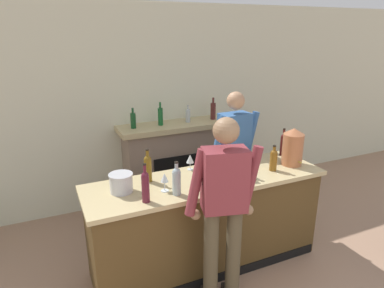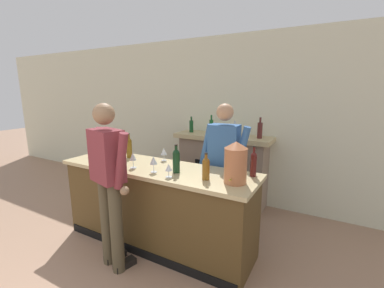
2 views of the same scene
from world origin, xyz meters
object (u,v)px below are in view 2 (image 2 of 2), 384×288
object	(u,v)px
potted_plant_corner	(94,169)
wine_glass_by_dispenser	(154,161)
person_bartender	(223,166)
wine_bottle_burgundy_dark	(254,163)
person_customer	(109,181)
copper_dispenser	(236,162)
wine_bottle_chardonnay_pale	(206,168)
wine_glass_front_left	(169,168)
ice_bucket_steel	(107,151)
wine_bottle_port_short	(98,151)
wine_bottle_riesling_slim	(117,155)
wine_glass_near_bucket	(118,153)
wine_bottle_cabernet_heavy	(176,160)
wine_glass_front_right	(133,157)
wine_bottle_merlot_tall	(129,147)
wine_glass_mid_counter	(164,152)
fireplace_stone	(222,169)

from	to	relation	value
potted_plant_corner	wine_glass_by_dispenser	size ratio (longest dim) A/B	3.60
person_bartender	wine_bottle_burgundy_dark	world-z (taller)	person_bartender
person_customer	copper_dispenser	distance (m)	1.29
person_customer	wine_bottle_chardonnay_pale	size ratio (longest dim) A/B	6.36
wine_glass_front_left	wine_glass_by_dispenser	distance (m)	0.25
ice_bucket_steel	wine_bottle_port_short	xyz separation A→B (m)	(0.15, -0.28, 0.07)
copper_dispenser	wine_bottle_riesling_slim	xyz separation A→B (m)	(-1.41, -0.15, -0.07)
wine_glass_near_bucket	wine_bottle_riesling_slim	bearing A→B (deg)	-54.38
wine_bottle_cabernet_heavy	wine_glass_front_right	bearing A→B (deg)	-169.46
copper_dispenser	wine_bottle_port_short	xyz separation A→B (m)	(-1.71, -0.17, -0.05)
wine_bottle_riesling_slim	wine_bottle_merlot_tall	distance (m)	0.40
wine_bottle_burgundy_dark	wine_glass_front_left	distance (m)	0.88
wine_bottle_chardonnay_pale	wine_glass_mid_counter	xyz separation A→B (m)	(-0.78, 0.38, -0.01)
potted_plant_corner	person_customer	xyz separation A→B (m)	(2.38, -1.76, 0.72)
wine_bottle_cabernet_heavy	wine_glass_near_bucket	xyz separation A→B (m)	(-0.82, -0.04, -0.02)
person_bartender	wine_bottle_merlot_tall	world-z (taller)	person_bartender
wine_glass_front_left	wine_glass_near_bucket	world-z (taller)	wine_glass_near_bucket
person_customer	ice_bucket_steel	distance (m)	0.95
person_bartender	ice_bucket_steel	xyz separation A→B (m)	(-1.49, -0.50, 0.13)
wine_bottle_cabernet_heavy	wine_bottle_burgundy_dark	bearing A→B (deg)	20.61
fireplace_stone	wine_bottle_merlot_tall	bearing A→B (deg)	-121.19
person_customer	wine_glass_front_right	world-z (taller)	person_customer
wine_glass_front_right	wine_bottle_port_short	bearing A→B (deg)	-172.53
wine_bottle_cabernet_heavy	wine_glass_near_bucket	world-z (taller)	wine_bottle_cabernet_heavy
person_bartender	copper_dispenser	bearing A→B (deg)	-58.85
copper_dispenser	wine_bottle_chardonnay_pale	size ratio (longest dim) A/B	1.49
wine_bottle_cabernet_heavy	wine_glass_by_dispenser	bearing A→B (deg)	-153.03
fireplace_stone	wine_glass_mid_counter	bearing A→B (deg)	-104.30
wine_bottle_burgundy_dark	wine_bottle_merlot_tall	bearing A→B (deg)	-177.93
wine_bottle_merlot_tall	wine_glass_front_right	distance (m)	0.49
potted_plant_corner	wine_bottle_chardonnay_pale	bearing A→B (deg)	-21.64
potted_plant_corner	person_bartender	world-z (taller)	person_bartender
wine_bottle_burgundy_dark	wine_bottle_port_short	world-z (taller)	wine_bottle_port_short
ice_bucket_steel	wine_glass_mid_counter	world-z (taller)	ice_bucket_steel
wine_bottle_riesling_slim	wine_glass_mid_counter	world-z (taller)	wine_bottle_riesling_slim
potted_plant_corner	wine_glass_near_bucket	size ratio (longest dim) A/B	3.69
person_customer	wine_bottle_port_short	xyz separation A→B (m)	(-0.56, 0.36, 0.17)
wine_bottle_merlot_tall	wine_bottle_riesling_slim	bearing A→B (deg)	-68.47
person_customer	wine_bottle_burgundy_dark	distance (m)	1.50
ice_bucket_steel	wine_glass_by_dispenser	distance (m)	0.98
ice_bucket_steel	wine_bottle_merlot_tall	distance (m)	0.32
fireplace_stone	wine_glass_by_dispenser	xyz separation A→B (m)	(-0.13, -1.67, 0.53)
wine_bottle_port_short	wine_glass_by_dispenser	bearing A→B (deg)	3.63
wine_glass_near_bucket	person_bartender	bearing A→B (deg)	30.09
ice_bucket_steel	wine_glass_by_dispenser	bearing A→B (deg)	-13.26
wine_bottle_chardonnay_pale	wine_glass_front_right	bearing A→B (deg)	-176.65
person_bartender	wine_glass_near_bucket	distance (m)	1.31
wine_bottle_cabernet_heavy	person_bartender	bearing A→B (deg)	63.48
wine_bottle_riesling_slim	wine_bottle_merlot_tall	bearing A→B (deg)	111.53
wine_glass_front_right	ice_bucket_steel	bearing A→B (deg)	162.00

